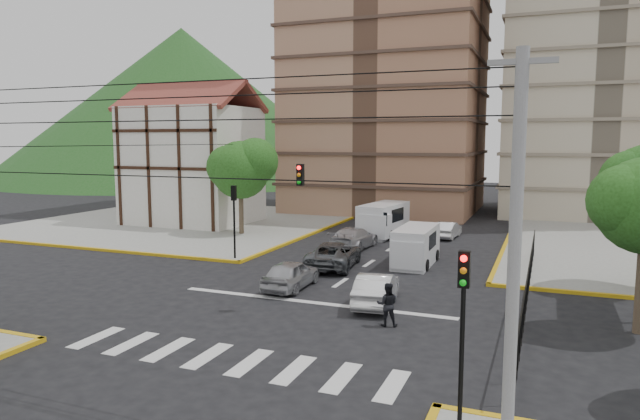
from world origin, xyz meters
The scene contains 21 objects.
ground centered at (0.00, 0.00, 0.00)m, with size 160.00×160.00×0.00m, color black.
sidewalk_nw centered at (-20.00, 20.00, 0.07)m, with size 26.00×26.00×0.15m, color gray.
crosswalk_stripes centered at (0.00, -6.00, 0.01)m, with size 12.00×2.40×0.01m, color silver.
stop_line centered at (0.00, 1.20, 0.01)m, with size 13.00×0.40×0.01m, color silver.
tudor_building centered at (-19.00, 20.00, 5.25)m, with size 10.80×8.05×12.23m.
distant_hill centered at (-55.00, 70.00, 14.00)m, with size 70.00×70.00×28.00m, color #1F541C.
park_fence centered at (9.00, 4.50, 0.00)m, with size 0.10×22.50×1.66m, color black, non-canonical shape.
tree_tudor centered at (-11.90, 16.01, 5.22)m, with size 5.39×4.40×7.43m.
traffic_light_se centered at (7.80, -7.80, 3.11)m, with size 0.28×0.22×4.40m.
traffic_light_nw centered at (-7.80, 7.80, 3.11)m, with size 0.28×0.22×4.40m.
traffic_light_hanging centered at (0.00, -2.04, 5.90)m, with size 18.00×9.12×0.92m.
utility_pole_se centered at (9.00, -9.00, 4.77)m, with size 1.40×0.28×9.00m.
van_right_lane centered at (2.61, 10.52, 1.07)m, with size 2.07×4.88×2.20m.
van_left_lane centered at (-1.83, 19.41, 1.21)m, with size 2.85×5.75×2.48m.
car_silver_front_left centered at (-1.89, 3.06, 0.72)m, with size 1.69×4.20×1.43m, color #AAAAAE.
car_white_front_right centered at (2.79, 1.93, 0.72)m, with size 1.52×4.35×1.43m, color silver.
car_grey_mid_left centered at (-1.57, 8.30, 0.74)m, with size 2.44×5.29×1.47m, color #54585C.
car_silver_rear_left centered at (-2.28, 13.98, 0.74)m, with size 2.06×5.08×1.47m, color #BDBCC1.
car_darkgrey_mid_right centered at (1.38, 15.91, 0.65)m, with size 1.54×3.82×1.30m, color #232325.
car_white_rear_right centered at (2.87, 20.65, 0.61)m, with size 1.30×3.72×1.23m, color white.
pedestrian_crosswalk centered at (3.99, -0.69, 0.86)m, with size 0.84×0.65×1.72m, color black.
Camera 1 is at (9.59, -21.75, 7.23)m, focal length 32.00 mm.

